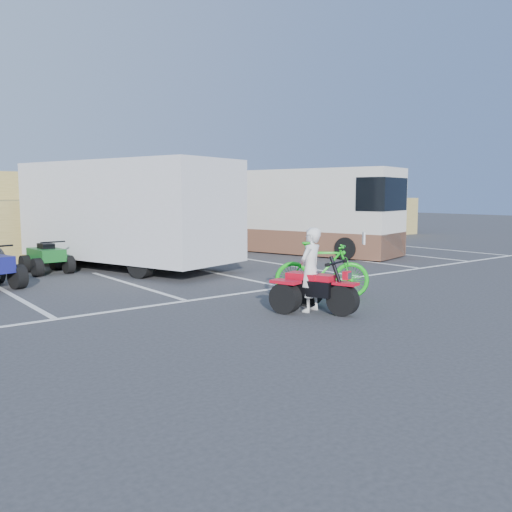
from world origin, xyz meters
TOP-DOWN VIEW (x-y plane):
  - ground at (0.00, 0.00)m, footprint 100.00×100.00m
  - parking_stripes at (0.87, 4.07)m, footprint 28.00×5.16m
  - grass_embankment at (0.00, 15.48)m, footprint 40.00×8.50m
  - red_trike_atv at (1.38, -0.04)m, footprint 1.56×1.82m
  - rider at (1.34, 0.11)m, footprint 0.67×0.53m
  - green_dirt_bike at (2.45, 0.92)m, footprint 1.86×1.78m
  - cargo_trailer at (1.20, 7.76)m, footprint 4.59×7.26m
  - rv_motorhome at (8.12, 8.39)m, footprint 4.37×8.78m
  - quad_atv_green at (-1.04, 8.30)m, footprint 1.16×1.51m

SIDE VIEW (x-z plane):
  - ground at x=0.00m, z-range 0.00..0.00m
  - red_trike_atv at x=1.38m, z-range -0.50..0.50m
  - quad_atv_green at x=-1.04m, z-range -0.47..0.47m
  - parking_stripes at x=0.87m, z-range 0.00..0.01m
  - green_dirt_bike at x=2.45m, z-range 0.00..1.21m
  - rider at x=1.34m, z-range 0.00..1.59m
  - rv_motorhome at x=8.12m, z-range -0.20..2.86m
  - grass_embankment at x=0.00m, z-range -0.13..2.97m
  - cargo_trailer at x=1.20m, z-range 0.13..3.28m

